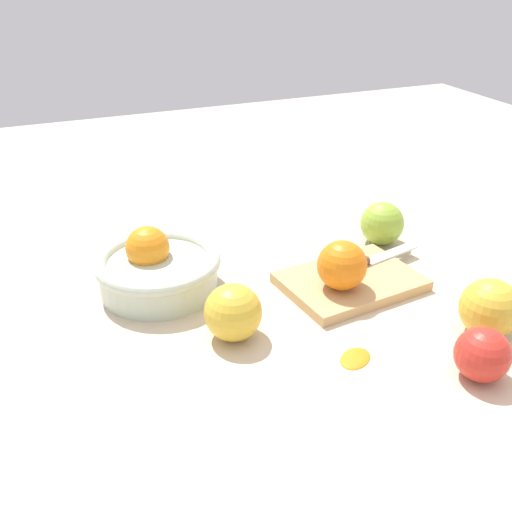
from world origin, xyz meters
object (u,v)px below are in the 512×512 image
cutting_board (350,282)px  apple_front_right_2 (482,354)px  knife (372,259)px  apple_mid_left (233,312)px  orange_on_board (342,265)px  apple_back_right (382,223)px  bowl (157,268)px  apple_front_right (490,308)px

cutting_board → apple_front_right_2: size_ratio=3.00×
knife → apple_mid_left: bearing=-162.9°
orange_on_board → apple_front_right_2: orange_on_board is taller
cutting_board → orange_on_board: orange_on_board is taller
cutting_board → apple_back_right: (0.13, 0.11, 0.03)m
bowl → orange_on_board: 0.28m
bowl → apple_front_right: 0.49m
apple_back_right → apple_front_right: bearing=-93.7°
orange_on_board → knife: orange_on_board is taller
cutting_board → knife: size_ratio=1.34×
apple_mid_left → apple_front_right: bearing=-21.1°
knife → apple_back_right: 0.11m
apple_front_right_2 → apple_back_right: bearing=75.8°
apple_back_right → bowl: bearing=-179.5°
apple_mid_left → apple_front_right_2: bearing=-37.9°
apple_back_right → apple_front_right: size_ratio=0.94×
bowl → apple_front_right: size_ratio=2.35×
bowl → apple_mid_left: size_ratio=2.43×
knife → apple_front_right_2: bearing=-94.3°
knife → apple_back_right: size_ratio=2.00×
apple_back_right → cutting_board: bearing=-138.9°
cutting_board → apple_front_right_2: bearing=-81.9°
apple_back_right → apple_mid_left: (-0.35, -0.17, 0.00)m
bowl → apple_mid_left: bowl is taller
bowl → apple_back_right: 0.41m
bowl → cutting_board: bearing=-21.1°
apple_back_right → apple_mid_left: 0.38m
apple_front_right → apple_mid_left: (-0.33, 0.13, -0.00)m
orange_on_board → cutting_board: bearing=33.2°
apple_front_right_2 → orange_on_board: bearing=105.9°
bowl → apple_front_right_2: bearing=-48.6°
orange_on_board → apple_front_right: bearing=-49.2°
bowl → apple_front_right_2: bowl is taller
orange_on_board → knife: bearing=29.6°
apple_mid_left → knife: bearing=17.1°
knife → apple_front_right: apple_front_right is taller
apple_back_right → apple_front_right_2: size_ratio=1.12×
apple_front_right → bowl: bearing=143.5°
cutting_board → apple_front_right_2: (0.04, -0.25, 0.03)m
apple_front_right_2 → apple_front_right: bearing=44.1°
bowl → orange_on_board: bearing=-27.0°
apple_back_right → apple_front_right: 0.29m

